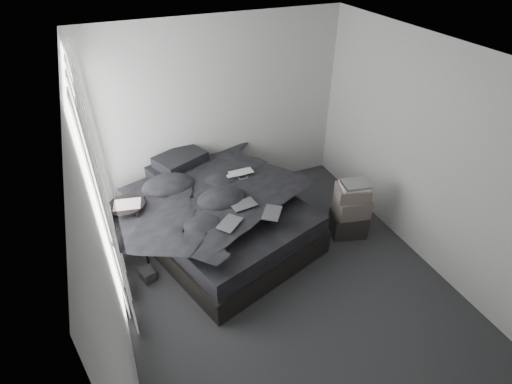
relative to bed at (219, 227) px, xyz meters
name	(u,v)px	position (x,y,z in m)	size (l,w,h in m)	color
floor	(282,278)	(0.44, -1.02, -0.16)	(3.60, 4.20, 0.01)	#2E2E30
ceiling	(293,60)	(0.44, -1.02, 2.44)	(3.60, 4.20, 0.01)	white
wall_back	(220,112)	(0.44, 1.08, 1.14)	(3.60, 0.01, 2.60)	beige
wall_front	(437,366)	(0.44, -3.12, 1.14)	(3.60, 0.01, 2.60)	beige
wall_left	(102,234)	(-1.36, -1.02, 1.14)	(0.01, 4.20, 2.60)	beige
wall_right	(426,155)	(2.24, -1.02, 1.14)	(0.01, 4.20, 2.60)	beige
window_left	(94,178)	(-1.34, -0.12, 1.19)	(0.02, 2.00, 2.30)	white
curtain_left	(101,182)	(-1.29, -0.12, 1.12)	(0.06, 2.12, 2.48)	white
bed	(219,227)	(0.00, 0.00, 0.00)	(1.77, 2.34, 0.32)	black
mattress	(218,210)	(0.00, 0.00, 0.28)	(1.70, 2.27, 0.25)	black
duvet	(220,195)	(0.02, -0.05, 0.54)	(1.73, 2.00, 0.27)	black
pillow_lower	(176,170)	(-0.34, 0.85, 0.49)	(0.70, 0.48, 0.16)	black
pillow_upper	(180,159)	(-0.25, 0.85, 0.64)	(0.66, 0.45, 0.15)	black
laptop	(241,170)	(0.39, 0.19, 0.70)	(0.37, 0.24, 0.03)	silver
comic_a	(229,217)	(-0.08, -0.68, 0.69)	(0.30, 0.19, 0.01)	black
comic_b	(243,198)	(0.20, -0.41, 0.69)	(0.30, 0.19, 0.01)	black
comic_c	(272,206)	(0.44, -0.69, 0.70)	(0.30, 0.19, 0.01)	black
side_stand	(133,230)	(-1.09, 0.07, 0.24)	(0.43, 0.43, 0.79)	black
papers	(127,205)	(-1.08, 0.06, 0.64)	(0.31, 0.23, 0.02)	white
floor_books	(147,275)	(-1.05, -0.41, -0.09)	(0.14, 0.19, 0.14)	black
box_lower	(348,223)	(1.63, -0.61, 0.01)	(0.45, 0.35, 0.33)	black
box_mid	(352,206)	(1.64, -0.62, 0.30)	(0.42, 0.33, 0.25)	#64574F
box_upper	(353,192)	(1.62, -0.60, 0.51)	(0.40, 0.32, 0.18)	#64574F
art_book_white	(355,186)	(1.63, -0.61, 0.62)	(0.34, 0.27, 0.03)	silver
art_book_snake	(356,184)	(1.64, -0.62, 0.65)	(0.33, 0.26, 0.03)	silver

